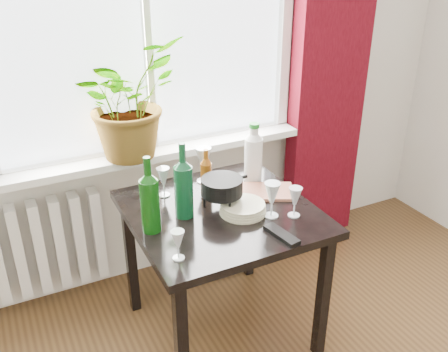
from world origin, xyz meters
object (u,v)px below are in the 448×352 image
table (221,226)px  bottle_amber (206,172)px  wine_bottle_left (149,194)px  wineglass_back_center (203,164)px  radiator (29,250)px  fondue_pot (222,193)px  wine_bottle_right (183,180)px  cutting_board (264,192)px  potted_plant (127,99)px  wineglass_far_right (295,202)px  plate_stack (243,208)px  cleaning_bottle (253,151)px  wineglass_front_right (272,200)px  tv_remote (282,235)px  wineglass_front_left (178,245)px  wineglass_back_left (164,182)px

table → bottle_amber: bottle_amber is taller
wine_bottle_left → wineglass_back_center: size_ratio=1.82×
radiator → bottle_amber: 1.08m
table → bottle_amber: bearing=87.4°
fondue_pot → table: bearing=-103.4°
wine_bottle_left → bottle_amber: wine_bottle_left is taller
wine_bottle_right → bottle_amber: (0.18, 0.16, -0.07)m
wine_bottle_right → cutting_board: size_ratio=1.28×
table → bottle_amber: (0.01, 0.18, 0.21)m
bottle_amber → cutting_board: 0.31m
radiator → potted_plant: (0.60, -0.05, 0.77)m
wineglass_far_right → plate_stack: size_ratio=0.68×
wineglass_far_right → cutting_board: wineglass_far_right is taller
potted_plant → cleaning_bottle: 0.70m
radiator → wineglass_front_right: (1.03, -0.79, 0.45)m
tv_remote → cutting_board: bearing=61.0°
wine_bottle_right → cutting_board: bearing=3.5°
potted_plant → cutting_board: 0.84m
potted_plant → wineglass_front_right: size_ratio=3.49×
tv_remote → bottle_amber: bearing=94.7°
wineglass_front_right → tv_remote: wineglass_front_right is taller
bottle_amber → wineglass_front_right: bottle_amber is taller
plate_stack → cutting_board: (0.19, 0.12, -0.02)m
fondue_pot → wineglass_front_left: bearing=-115.5°
cleaning_bottle → wineglass_front_left: bearing=-141.6°
radiator → cleaning_bottle: 1.32m
cutting_board → wine_bottle_left: bearing=-172.8°
bottle_amber → wineglass_front_left: bearing=-125.9°
radiator → wine_bottle_right: size_ratio=2.16×
potted_plant → wineglass_back_left: 0.47m
bottle_amber → tv_remote: 0.54m
bottle_amber → cleaning_bottle: cleaning_bottle is taller
radiator → fondue_pot: 1.14m
table → wineglass_back_left: wineglass_back_left is taller
wine_bottle_left → wineglass_front_right: (0.53, -0.13, -0.09)m
cleaning_bottle → tv_remote: size_ratio=1.76×
wineglass_front_right → wineglass_far_right: bearing=-24.4°
radiator → plate_stack: bearing=-37.0°
radiator → table: (0.85, -0.63, 0.27)m
bottle_amber → wineglass_front_left: 0.57m
bottle_amber → radiator: bearing=152.6°
bottle_amber → wineglass_far_right: size_ratio=1.59×
cutting_board → cleaning_bottle: bearing=82.7°
wine_bottle_right → cleaning_bottle: wine_bottle_right is taller
wine_bottle_right → wineglass_back_left: wine_bottle_right is taller
radiator → wineglass_front_left: size_ratio=5.99×
wineglass_back_left → tv_remote: bearing=-60.7°
wineglass_front_left → bottle_amber: bearing=54.1°
wine_bottle_right → cutting_board: 0.48m
wineglass_front_right → wineglass_front_left: 0.52m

